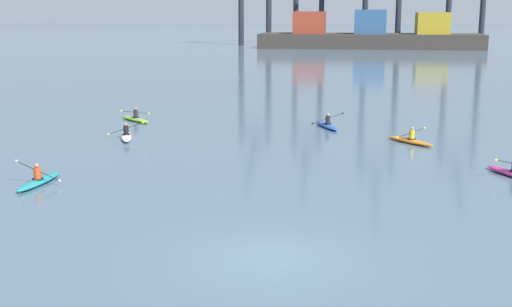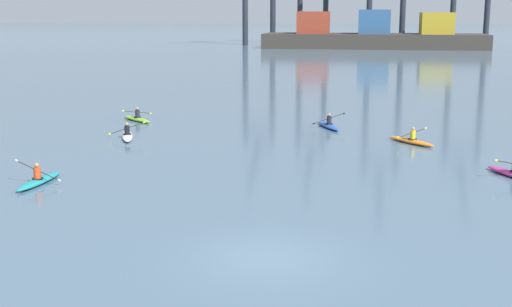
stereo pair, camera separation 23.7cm
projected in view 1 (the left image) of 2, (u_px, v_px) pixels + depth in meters
name	position (u px, v px, depth m)	size (l,w,h in m)	color
ground_plane	(270.00, 258.00, 20.20)	(800.00, 800.00, 0.00)	slate
container_barge	(369.00, 35.00, 135.25)	(44.23, 11.64, 7.66)	#38332D
kayak_white	(126.00, 136.00, 39.20)	(2.08, 3.40, 1.00)	silver
kayak_lime	(135.00, 119.00, 45.44)	(2.92, 2.73, 0.95)	#7ABC2D
kayak_blue	(327.00, 125.00, 42.85)	(2.05, 3.35, 0.97)	#2856B2
kayak_orange	(410.00, 140.00, 37.80)	(2.70, 2.94, 0.95)	orange
kayak_teal	(39.00, 181.00, 28.79)	(2.16, 3.43, 1.07)	teal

